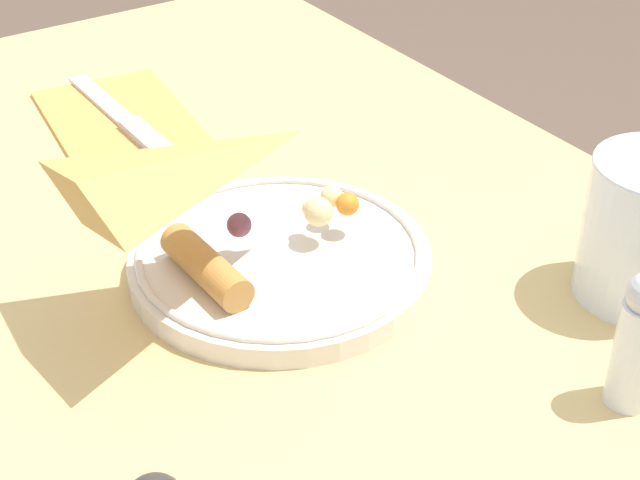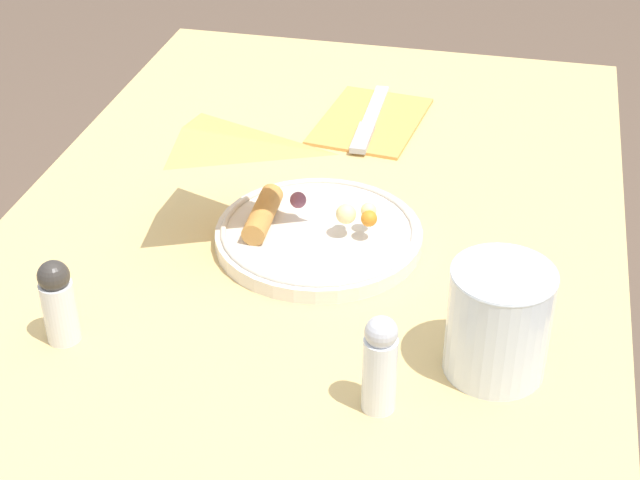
{
  "view_description": "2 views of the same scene",
  "coord_description": "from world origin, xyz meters",
  "px_view_note": "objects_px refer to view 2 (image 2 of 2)",
  "views": [
    {
      "loc": [
        -0.55,
        0.27,
        1.16
      ],
      "look_at": [
        -0.13,
        -0.0,
        0.83
      ],
      "focal_mm": 55.0,
      "sensor_mm": 36.0,
      "label": 1
    },
    {
      "loc": [
        -0.88,
        -0.21,
        1.31
      ],
      "look_at": [
        -0.11,
        -0.03,
        0.79
      ],
      "focal_mm": 55.0,
      "sensor_mm": 36.0,
      "label": 2
    }
  ],
  "objects_px": {
    "milk_glass": "(498,325)",
    "napkin_folded": "(371,121)",
    "dining_table": "(317,312)",
    "butter_knife": "(369,121)",
    "plate_pizza": "(321,231)",
    "salt_shaker": "(380,364)",
    "pepper_shaker": "(58,301)"
  },
  "relations": [
    {
      "from": "salt_shaker",
      "to": "plate_pizza",
      "type": "bearing_deg",
      "value": 23.71
    },
    {
      "from": "milk_glass",
      "to": "napkin_folded",
      "type": "distance_m",
      "value": 0.48
    },
    {
      "from": "butter_knife",
      "to": "salt_shaker",
      "type": "bearing_deg",
      "value": -169.27
    },
    {
      "from": "pepper_shaker",
      "to": "butter_knife",
      "type": "bearing_deg",
      "value": -21.73
    },
    {
      "from": "salt_shaker",
      "to": "napkin_folded",
      "type": "bearing_deg",
      "value": 11.12
    },
    {
      "from": "napkin_folded",
      "to": "butter_knife",
      "type": "distance_m",
      "value": 0.01
    },
    {
      "from": "plate_pizza",
      "to": "napkin_folded",
      "type": "relative_size",
      "value": 1.15
    },
    {
      "from": "milk_glass",
      "to": "pepper_shaker",
      "type": "relative_size",
      "value": 1.22
    },
    {
      "from": "plate_pizza",
      "to": "napkin_folded",
      "type": "distance_m",
      "value": 0.28
    },
    {
      "from": "napkin_folded",
      "to": "pepper_shaker",
      "type": "bearing_deg",
      "value": 158.66
    },
    {
      "from": "dining_table",
      "to": "napkin_folded",
      "type": "distance_m",
      "value": 0.27
    },
    {
      "from": "napkin_folded",
      "to": "salt_shaker",
      "type": "height_order",
      "value": "salt_shaker"
    },
    {
      "from": "milk_glass",
      "to": "salt_shaker",
      "type": "bearing_deg",
      "value": 128.53
    },
    {
      "from": "butter_knife",
      "to": "pepper_shaker",
      "type": "relative_size",
      "value": 2.32
    },
    {
      "from": "dining_table",
      "to": "napkin_folded",
      "type": "bearing_deg",
      "value": -4.69
    },
    {
      "from": "plate_pizza",
      "to": "salt_shaker",
      "type": "xyz_separation_m",
      "value": [
        -0.23,
        -0.1,
        0.03
      ]
    },
    {
      "from": "dining_table",
      "to": "salt_shaker",
      "type": "relative_size",
      "value": 10.35
    },
    {
      "from": "plate_pizza",
      "to": "napkin_folded",
      "type": "bearing_deg",
      "value": 0.14
    },
    {
      "from": "dining_table",
      "to": "pepper_shaker",
      "type": "relative_size",
      "value": 11.43
    },
    {
      "from": "butter_knife",
      "to": "salt_shaker",
      "type": "distance_m",
      "value": 0.51
    },
    {
      "from": "pepper_shaker",
      "to": "plate_pizza",
      "type": "bearing_deg",
      "value": -43.25
    },
    {
      "from": "butter_knife",
      "to": "dining_table",
      "type": "bearing_deg",
      "value": 174.5
    },
    {
      "from": "dining_table",
      "to": "butter_knife",
      "type": "relative_size",
      "value": 4.94
    },
    {
      "from": "butter_knife",
      "to": "pepper_shaker",
      "type": "distance_m",
      "value": 0.51
    },
    {
      "from": "dining_table",
      "to": "napkin_folded",
      "type": "relative_size",
      "value": 5.12
    },
    {
      "from": "dining_table",
      "to": "napkin_folded",
      "type": "xyz_separation_m",
      "value": [
        0.22,
        -0.02,
        0.14
      ]
    },
    {
      "from": "plate_pizza",
      "to": "salt_shaker",
      "type": "height_order",
      "value": "salt_shaker"
    },
    {
      "from": "dining_table",
      "to": "pepper_shaker",
      "type": "bearing_deg",
      "value": 146.83
    },
    {
      "from": "milk_glass",
      "to": "dining_table",
      "type": "bearing_deg",
      "value": 43.71
    },
    {
      "from": "plate_pizza",
      "to": "salt_shaker",
      "type": "relative_size",
      "value": 2.32
    },
    {
      "from": "milk_glass",
      "to": "napkin_folded",
      "type": "xyz_separation_m",
      "value": [
        0.44,
        0.19,
        -0.05
      ]
    },
    {
      "from": "dining_table",
      "to": "milk_glass",
      "type": "distance_m",
      "value": 0.35
    }
  ]
}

